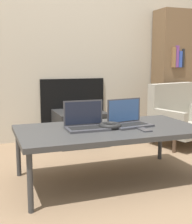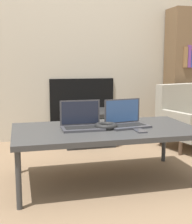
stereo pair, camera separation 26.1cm
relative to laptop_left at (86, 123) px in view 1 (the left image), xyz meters
The scene contains 10 objects.
ground_plane 0.61m from the laptop_left, 64.02° to the right, with size 14.00×14.00×0.00m, color #7A6047.
wall_back 1.63m from the laptop_left, 82.70° to the left, with size 7.00×0.08×2.60m.
table 0.20m from the laptop_left, 10.60° to the right, with size 1.37×0.73×0.41m.
laptop_left is the anchor object (origin of this frame).
laptop_right 0.35m from the laptop_left, ahead, with size 0.34×0.25×0.21m.
headphones 0.19m from the laptop_left, 13.53° to the right, with size 0.17×0.17×0.04m.
phone 0.43m from the laptop_left, 26.39° to the right, with size 0.07×0.13×0.01m.
tv 1.15m from the laptop_left, 75.65° to the left, with size 0.53×0.52×0.36m.
armchair 1.51m from the laptop_left, 28.67° to the left, with size 0.78×0.69×0.67m.
bookshelf 2.11m from the laptop_left, 35.05° to the left, with size 0.79×0.32×1.52m.
Camera 1 is at (-0.87, -1.80, 0.90)m, focal length 50.00 mm.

